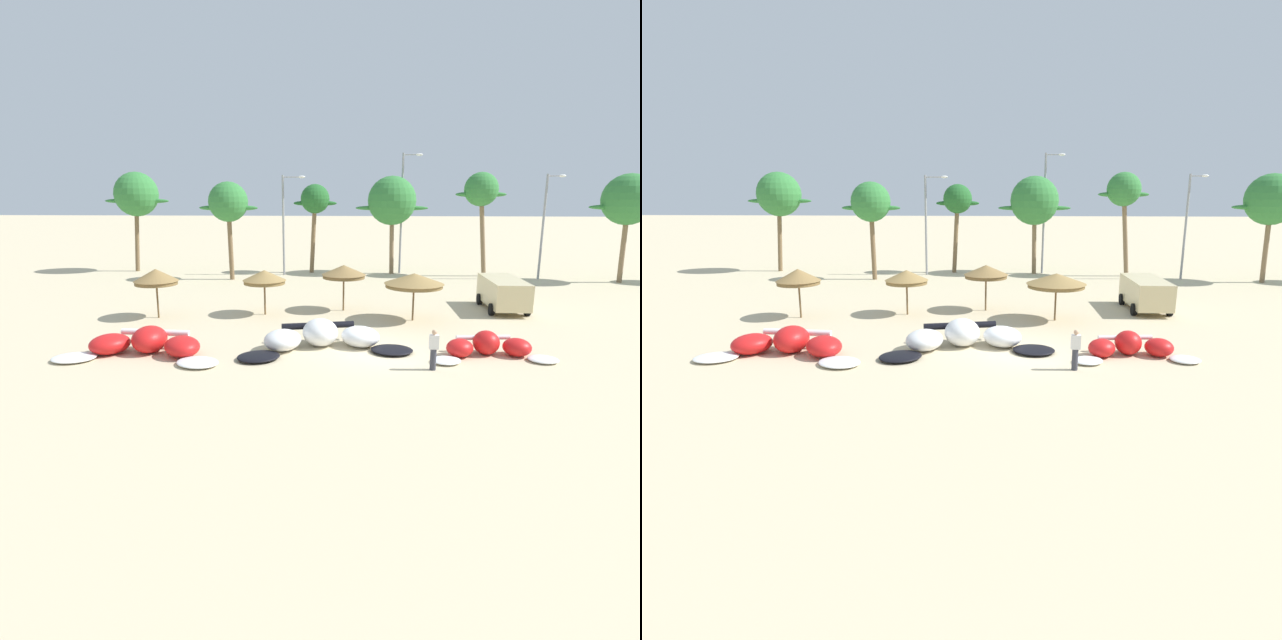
{
  "view_description": "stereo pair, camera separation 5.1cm",
  "coord_description": "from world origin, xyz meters",
  "views": [
    {
      "loc": [
        -1.35,
        -21.65,
        6.78
      ],
      "look_at": [
        -2.71,
        2.0,
        1.0
      ],
      "focal_mm": 29.69,
      "sensor_mm": 36.0,
      "label": 1
    },
    {
      "loc": [
        -1.3,
        -21.64,
        6.78
      ],
      "look_at": [
        -2.71,
        2.0,
        1.0
      ],
      "focal_mm": 29.69,
      "sensor_mm": 36.0,
      "label": 2
    }
  ],
  "objects": [
    {
      "name": "beach_umbrella_near_van",
      "position": [
        -11.85,
        6.14,
        2.28
      ],
      "size": [
        2.41,
        2.41,
        2.71
      ],
      "color": "brown",
      "rests_on": "ground"
    },
    {
      "name": "ground_plane",
      "position": [
        0.0,
        0.0,
        0.0
      ],
      "size": [
        260.0,
        260.0,
        0.0
      ],
      "primitive_type": "plane",
      "color": "beige"
    },
    {
      "name": "person_near_kites",
      "position": [
        1.92,
        -1.85,
        0.82
      ],
      "size": [
        0.36,
        0.24,
        1.62
      ],
      "color": "#383842",
      "rests_on": "ground"
    },
    {
      "name": "palm_center_right",
      "position": [
        8.97,
        22.15,
        6.77
      ],
      "size": [
        4.01,
        2.67,
        8.27
      ],
      "color": "#7F6647",
      "rests_on": "ground"
    },
    {
      "name": "beach_umbrella_middle",
      "position": [
        -6.11,
        7.25,
        2.14
      ],
      "size": [
        2.43,
        2.43,
        2.53
      ],
      "color": "brown",
      "rests_on": "ground"
    },
    {
      "name": "palm_left_of_gap",
      "position": [
        -4.34,
        23.3,
        5.99
      ],
      "size": [
        3.61,
        2.41,
        7.37
      ],
      "color": "brown",
      "rests_on": "ground"
    },
    {
      "name": "lamppost_west_center",
      "position": [
        2.95,
        23.29,
        5.43
      ],
      "size": [
        1.64,
        0.24,
        9.81
      ],
      "color": "gray",
      "rests_on": "ground"
    },
    {
      "name": "lamppost_east_center",
      "position": [
        13.68,
        20.86,
        4.53
      ],
      "size": [
        1.46,
        0.24,
        8.07
      ],
      "color": "gray",
      "rests_on": "ground"
    },
    {
      "name": "kite_far_left",
      "position": [
        -9.97,
        -0.55,
        0.44
      ],
      "size": [
        7.42,
        3.58,
        1.15
      ],
      "color": "white",
      "rests_on": "ground"
    },
    {
      "name": "parked_van",
      "position": [
        7.58,
        9.31,
        1.09
      ],
      "size": [
        2.21,
        4.71,
        1.84
      ],
      "color": "beige",
      "rests_on": "ground"
    },
    {
      "name": "beach_umbrella_outermost",
      "position": [
        2.05,
        6.31,
        2.18
      ],
      "size": [
        3.18,
        3.18,
        2.56
      ],
      "color": "brown",
      "rests_on": "ground"
    },
    {
      "name": "palm_left",
      "position": [
        -10.73,
        19.26,
        5.9
      ],
      "size": [
        4.56,
        3.04,
        7.51
      ],
      "color": "brown",
      "rests_on": "ground"
    },
    {
      "name": "palm_right_of_gap",
      "position": [
        19.09,
        19.53,
        6.14
      ],
      "size": [
        5.64,
        3.76,
        8.08
      ],
      "color": "#7F6647",
      "rests_on": "ground"
    },
    {
      "name": "kite_left_of_center",
      "position": [
        4.51,
        0.07,
        0.39
      ],
      "size": [
        5.5,
        2.73,
        1.02
      ],
      "color": "white",
      "rests_on": "ground"
    },
    {
      "name": "beach_umbrella_near_palms",
      "position": [
        -1.71,
        8.56,
        2.29
      ],
      "size": [
        2.56,
        2.56,
        2.67
      ],
      "color": "brown",
      "rests_on": "ground"
    },
    {
      "name": "palm_leftmost",
      "position": [
        -19.47,
        23.23,
        6.47
      ],
      "size": [
        5.54,
        3.69,
        8.38
      ],
      "color": "brown",
      "rests_on": "ground"
    },
    {
      "name": "kite_left",
      "position": [
        -2.56,
        0.87,
        0.47
      ],
      "size": [
        7.79,
        4.51,
        1.22
      ],
      "color": "black",
      "rests_on": "ground"
    },
    {
      "name": "lamppost_west",
      "position": [
        -6.67,
        21.94,
        4.56
      ],
      "size": [
        1.9,
        0.24,
        8.04
      ],
      "color": "gray",
      "rests_on": "ground"
    },
    {
      "name": "palm_center_left",
      "position": [
        2.02,
        23.12,
        5.98
      ],
      "size": [
        5.97,
        3.98,
        8.02
      ],
      "color": "#7F6647",
      "rests_on": "ground"
    }
  ]
}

